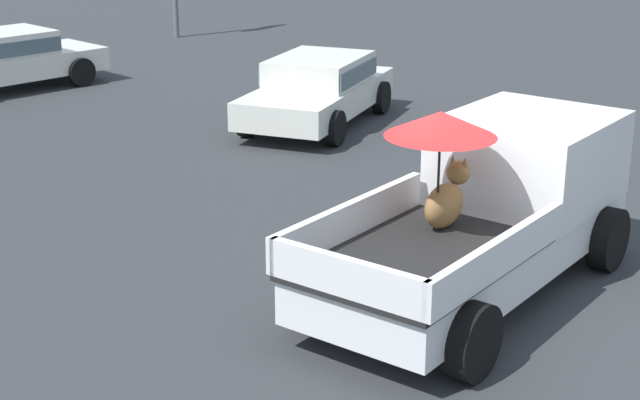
% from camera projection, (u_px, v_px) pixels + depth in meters
% --- Properties ---
extents(ground_plane, '(80.00, 80.00, 0.00)m').
position_uv_depth(ground_plane, '(469.00, 294.00, 11.53)').
color(ground_plane, '#2D3033').
extents(pickup_truck_main, '(5.10, 2.36, 2.28)m').
position_uv_depth(pickup_truck_main, '(491.00, 206.00, 11.58)').
color(pickup_truck_main, black).
rests_on(pickup_truck_main, ground).
extents(parked_sedan_near, '(4.60, 2.74, 1.33)m').
position_uv_depth(parked_sedan_near, '(318.00, 87.00, 19.03)').
color(parked_sedan_near, black).
rests_on(parked_sedan_near, ground).
extents(parked_sedan_far, '(4.52, 2.47, 1.33)m').
position_uv_depth(parked_sedan_far, '(5.00, 57.00, 22.02)').
color(parked_sedan_far, black).
rests_on(parked_sedan_far, ground).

